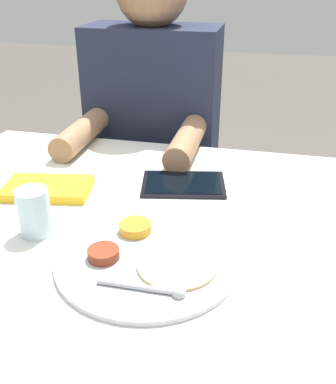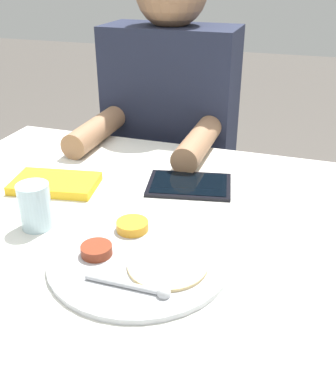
{
  "view_description": "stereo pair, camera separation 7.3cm",
  "coord_description": "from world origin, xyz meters",
  "px_view_note": "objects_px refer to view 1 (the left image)",
  "views": [
    {
      "loc": [
        0.24,
        -0.75,
        1.19
      ],
      "look_at": [
        0.07,
        0.02,
        0.78
      ],
      "focal_mm": 42.0,
      "sensor_mm": 36.0,
      "label": 1
    },
    {
      "loc": [
        0.31,
        -0.73,
        1.19
      ],
      "look_at": [
        0.07,
        0.02,
        0.78
      ],
      "focal_mm": 42.0,
      "sensor_mm": 36.0,
      "label": 2
    }
  ],
  "objects_px": {
    "person_diner": "(154,164)",
    "tablet_device": "(183,184)",
    "red_notebook": "(48,189)",
    "drinking_glass": "(34,212)",
    "thali_tray": "(148,258)"
  },
  "relations": [
    {
      "from": "person_diner",
      "to": "tablet_device",
      "type": "bearing_deg",
      "value": -66.51
    },
    {
      "from": "red_notebook",
      "to": "drinking_glass",
      "type": "xyz_separation_m",
      "value": [
        0.06,
        -0.16,
        0.04
      ]
    },
    {
      "from": "thali_tray",
      "to": "red_notebook",
      "type": "height_order",
      "value": "thali_tray"
    },
    {
      "from": "tablet_device",
      "to": "person_diner",
      "type": "bearing_deg",
      "value": 113.49
    },
    {
      "from": "red_notebook",
      "to": "person_diner",
      "type": "xyz_separation_m",
      "value": [
        0.11,
        0.52,
        -0.15
      ]
    },
    {
      "from": "red_notebook",
      "to": "tablet_device",
      "type": "height_order",
      "value": "red_notebook"
    },
    {
      "from": "tablet_device",
      "to": "red_notebook",
      "type": "bearing_deg",
      "value": -161.08
    },
    {
      "from": "person_diner",
      "to": "drinking_glass",
      "type": "distance_m",
      "value": 0.71
    },
    {
      "from": "thali_tray",
      "to": "tablet_device",
      "type": "xyz_separation_m",
      "value": [
        0.0,
        0.3,
        -0.0
      ]
    },
    {
      "from": "red_notebook",
      "to": "drinking_glass",
      "type": "distance_m",
      "value": 0.18
    },
    {
      "from": "drinking_glass",
      "to": "thali_tray",
      "type": "bearing_deg",
      "value": -9.9
    },
    {
      "from": "red_notebook",
      "to": "tablet_device",
      "type": "xyz_separation_m",
      "value": [
        0.29,
        0.1,
        -0.0
      ]
    },
    {
      "from": "person_diner",
      "to": "drinking_glass",
      "type": "xyz_separation_m",
      "value": [
        -0.05,
        -0.68,
        0.19
      ]
    },
    {
      "from": "tablet_device",
      "to": "person_diner",
      "type": "relative_size",
      "value": 0.18
    },
    {
      "from": "thali_tray",
      "to": "drinking_glass",
      "type": "xyz_separation_m",
      "value": [
        -0.23,
        0.04,
        0.04
      ]
    }
  ]
}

